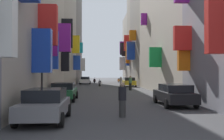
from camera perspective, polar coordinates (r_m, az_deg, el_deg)
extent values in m
plane|color=#424244|center=(33.96, -1.04, -4.16)|extent=(140.00, 140.00, 0.00)
cube|color=blue|center=(15.41, -15.01, 4.05)|extent=(1.06, 0.61, 2.49)
cube|color=purple|center=(20.11, -12.76, 5.33)|extent=(0.72, 0.42, 1.67)
cube|color=blue|center=(20.12, -12.71, 4.22)|extent=(0.74, 0.45, 2.84)
cube|color=red|center=(17.12, -13.79, 9.51)|extent=(1.15, 0.62, 2.53)
cube|color=#B2A899|center=(26.02, -18.31, 8.91)|extent=(6.00, 8.67, 12.82)
cube|color=black|center=(27.51, -10.00, 6.15)|extent=(0.93, 0.39, 2.33)
cube|color=black|center=(27.26, -10.17, 1.71)|extent=(0.80, 0.65, 1.90)
cube|color=black|center=(27.63, -9.78, 7.88)|extent=(1.14, 0.38, 3.01)
cube|color=purple|center=(23.09, -10.73, 6.97)|extent=(1.38, 0.37, 2.43)
cube|color=#9E9384|center=(38.96, -13.31, 10.36)|extent=(6.00, 17.11, 19.01)
cube|color=blue|center=(40.95, -7.69, 1.58)|extent=(1.08, 0.51, 2.25)
cube|color=yellow|center=(39.43, -7.87, 5.56)|extent=(1.07, 0.44, 2.64)
cube|color=slate|center=(56.05, -10.21, 7.85)|extent=(6.00, 17.62, 20.62)
cube|color=white|center=(56.51, -6.47, 1.18)|extent=(1.11, 0.50, 2.72)
cube|color=#19B2BF|center=(51.80, -6.89, 4.85)|extent=(0.88, 0.64, 2.03)
cube|color=red|center=(18.37, 15.12, 6.72)|extent=(1.17, 0.37, 1.64)
cube|color=orange|center=(18.62, 15.39, 3.75)|extent=(0.79, 0.41, 2.54)
cube|color=red|center=(13.67, 22.12, 9.67)|extent=(1.14, 0.50, 3.04)
cube|color=#B2A899|center=(31.18, 14.74, 14.57)|extent=(6.00, 19.21, 20.54)
cube|color=purple|center=(34.13, 6.96, 10.95)|extent=(0.74, 0.49, 1.48)
cube|color=green|center=(26.10, 9.43, 2.77)|extent=(1.19, 0.44, 1.96)
cube|color=gray|center=(45.20, 8.70, 6.86)|extent=(6.00, 11.25, 15.92)
cube|color=orange|center=(42.96, 4.51, 7.55)|extent=(1.09, 0.65, 1.64)
cube|color=blue|center=(43.89, 4.14, 4.24)|extent=(1.32, 0.54, 3.07)
cube|color=orange|center=(47.78, 3.69, 4.40)|extent=(1.07, 0.63, 2.56)
cube|color=white|center=(44.69, 4.33, 3.48)|extent=(0.81, 0.62, 1.95)
cube|color=red|center=(48.25, 3.69, 4.89)|extent=(0.95, 0.50, 2.50)
cube|color=#9E9384|center=(53.52, 6.83, 7.93)|extent=(6.00, 5.28, 20.03)
cube|color=red|center=(52.12, 3.18, 5.89)|extent=(0.95, 0.53, 3.13)
cube|color=orange|center=(50.97, 3.42, 2.77)|extent=(0.73, 0.43, 2.29)
cube|color=blue|center=(51.19, 3.43, 2.64)|extent=(0.65, 0.60, 3.02)
cube|color=#B2A899|center=(60.27, 5.62, 4.50)|extent=(6.00, 9.12, 14.86)
cube|color=black|center=(57.63, 2.57, 4.42)|extent=(0.89, 0.40, 2.74)
cube|color=white|center=(58.59, 2.26, 1.41)|extent=(1.28, 0.55, 2.88)
cube|color=purple|center=(60.30, 2.22, 4.91)|extent=(1.08, 0.55, 2.80)
cube|color=black|center=(59.17, 2.32, 4.64)|extent=(1.08, 0.47, 2.79)
cube|color=black|center=(17.55, 13.41, -5.59)|extent=(1.80, 4.49, 0.61)
cube|color=black|center=(17.30, 13.62, -3.85)|extent=(1.58, 2.52, 0.48)
cylinder|color=black|center=(18.78, 9.46, -6.20)|extent=(0.18, 0.60, 0.60)
cylinder|color=black|center=(19.25, 14.71, -6.05)|extent=(0.18, 0.60, 0.60)
cylinder|color=black|center=(15.92, 11.84, -7.23)|extent=(0.18, 0.60, 0.60)
cylinder|color=black|center=(16.48, 17.93, -6.98)|extent=(0.18, 0.60, 0.60)
cube|color=white|center=(48.31, -5.87, -2.37)|extent=(1.74, 4.12, 0.59)
cube|color=black|center=(48.50, -5.85, -1.74)|extent=(1.53, 2.31, 0.46)
cylinder|color=black|center=(46.93, -4.88, -2.78)|extent=(0.18, 0.60, 0.60)
cylinder|color=black|center=(47.01, -7.00, -2.78)|extent=(0.18, 0.60, 0.60)
cylinder|color=black|center=(49.65, -4.79, -2.66)|extent=(0.18, 0.60, 0.60)
cylinder|color=black|center=(49.72, -6.80, -2.66)|extent=(0.18, 0.60, 0.60)
cube|color=slate|center=(11.98, -14.45, -8.00)|extent=(1.80, 4.02, 0.60)
cube|color=black|center=(12.12, -14.26, -5.24)|extent=(1.58, 2.25, 0.53)
cylinder|color=black|center=(10.59, -11.00, -10.65)|extent=(0.18, 0.60, 0.60)
cylinder|color=black|center=(10.97, -20.50, -10.27)|extent=(0.18, 0.60, 0.60)
cylinder|color=black|center=(13.19, -9.45, -8.63)|extent=(0.18, 0.60, 0.60)
cylinder|color=black|center=(13.50, -17.14, -8.43)|extent=(0.18, 0.60, 0.60)
cube|color=#236638|center=(20.48, -10.56, -4.90)|extent=(1.80, 4.27, 0.58)
cube|color=black|center=(20.66, -10.49, -3.38)|extent=(1.59, 2.39, 0.48)
cylinder|color=black|center=(19.02, -8.39, -6.13)|extent=(0.18, 0.60, 0.60)
cylinder|color=black|center=(19.26, -13.77, -6.05)|extent=(0.18, 0.60, 0.60)
cylinder|color=black|center=(21.81, -7.74, -5.41)|extent=(0.18, 0.60, 0.60)
cylinder|color=black|center=(22.02, -12.44, -5.35)|extent=(0.18, 0.60, 0.60)
cube|color=gold|center=(40.01, 3.69, -2.74)|extent=(1.71, 4.37, 0.62)
cube|color=black|center=(39.78, 3.73, -1.97)|extent=(1.50, 2.45, 0.48)
cylinder|color=black|center=(41.37, 2.27, -3.09)|extent=(0.18, 0.60, 0.60)
cylinder|color=black|center=(41.57, 4.62, -3.08)|extent=(0.18, 0.60, 0.60)
cylinder|color=black|center=(38.50, 2.69, -3.29)|extent=(0.18, 0.60, 0.60)
cylinder|color=black|center=(38.72, 5.21, -3.27)|extent=(0.18, 0.60, 0.60)
cube|color=black|center=(52.78, -3.84, -2.35)|extent=(0.49, 1.14, 0.45)
cube|color=black|center=(52.56, -3.85, -2.03)|extent=(0.34, 0.57, 0.16)
cylinder|color=#4C4C51|center=(53.33, -3.81, -1.99)|extent=(0.07, 0.28, 0.68)
cylinder|color=black|center=(53.49, -3.80, -2.57)|extent=(0.12, 0.48, 0.48)
cylinder|color=black|center=(52.09, -3.88, -2.63)|extent=(0.12, 0.48, 0.48)
cube|color=orange|center=(55.61, 1.60, -2.26)|extent=(0.69, 1.21, 0.45)
cube|color=black|center=(55.80, 1.54, -1.94)|extent=(0.44, 0.62, 0.16)
cylinder|color=#4C4C51|center=(55.06, 1.79, -1.94)|extent=(0.12, 0.28, 0.68)
cylinder|color=black|center=(54.94, 1.83, -2.52)|extent=(0.21, 0.49, 0.48)
cylinder|color=black|center=(56.29, 1.38, -2.47)|extent=(0.21, 0.49, 0.48)
cube|color=#ADADB2|center=(40.85, -2.70, -2.89)|extent=(0.57, 1.10, 0.45)
cube|color=black|center=(41.03, -2.67, -2.46)|extent=(0.39, 0.60, 0.16)
cylinder|color=#4C4C51|center=(40.31, -2.79, -2.46)|extent=(0.10, 0.28, 0.68)
cylinder|color=black|center=(40.21, -2.81, -3.25)|extent=(0.16, 0.49, 0.48)
cylinder|color=black|center=(41.51, -2.59, -3.17)|extent=(0.16, 0.49, 0.48)
cylinder|color=#343434|center=(12.70, 2.28, -8.46)|extent=(0.45, 0.45, 0.82)
cylinder|color=black|center=(12.62, 2.28, -5.18)|extent=(0.53, 0.53, 0.65)
sphere|color=tan|center=(12.59, 2.28, -3.21)|extent=(0.22, 0.22, 0.22)
cylinder|color=#272727|center=(35.39, 1.99, -3.40)|extent=(0.42, 0.42, 0.76)
cylinder|color=#B2AD9E|center=(35.36, 1.99, -2.29)|extent=(0.50, 0.50, 0.60)
sphere|color=tan|center=(35.35, 1.99, -1.64)|extent=(0.21, 0.21, 0.21)
cylinder|color=black|center=(31.37, 4.03, -3.68)|extent=(0.40, 0.40, 0.85)
cylinder|color=#4C724C|center=(31.34, 4.03, -2.29)|extent=(0.48, 0.48, 0.68)
sphere|color=tan|center=(31.32, 4.03, -1.46)|extent=(0.23, 0.23, 0.23)
cylinder|color=#2D2D2D|center=(16.09, -15.07, -2.31)|extent=(0.12, 0.12, 3.31)
cube|color=black|center=(16.16, -15.06, 4.91)|extent=(0.26, 0.26, 0.75)
sphere|color=red|center=(16.05, -15.16, 5.84)|extent=(0.14, 0.14, 0.14)
sphere|color=orange|center=(16.02, -15.16, 4.95)|extent=(0.14, 0.14, 0.14)
sphere|color=green|center=(16.00, -15.16, 4.06)|extent=(0.14, 0.14, 0.14)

